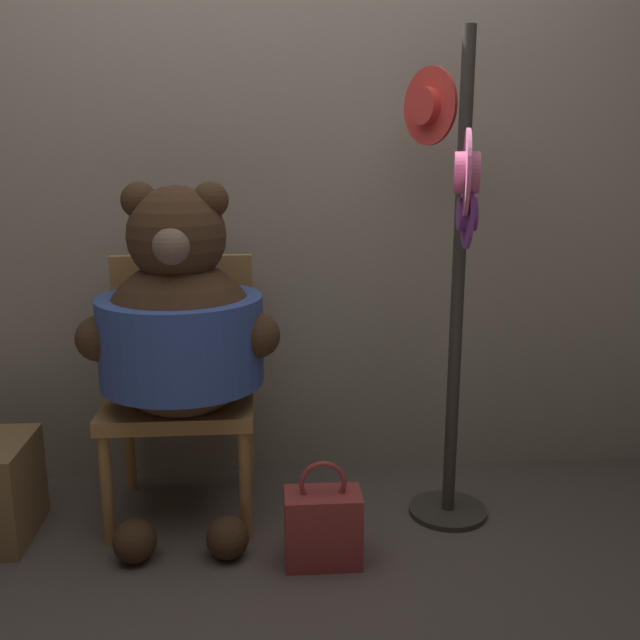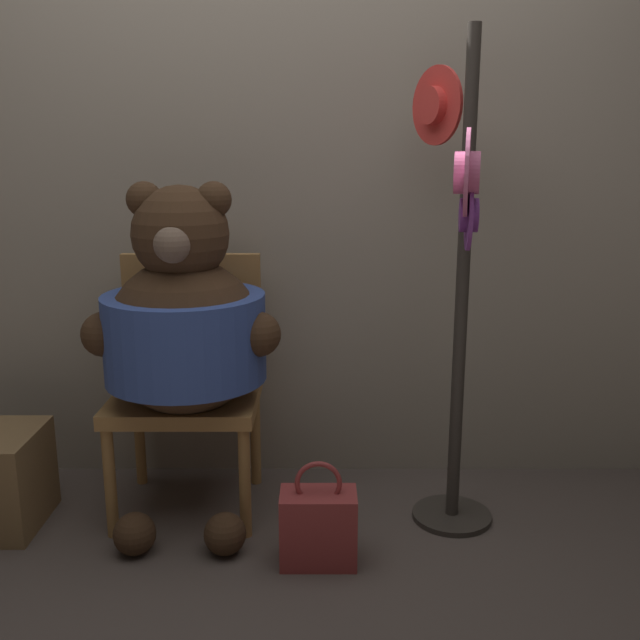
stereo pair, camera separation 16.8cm
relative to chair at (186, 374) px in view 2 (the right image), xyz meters
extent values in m
plane|color=#4C423D|center=(0.31, -0.42, -0.49)|extent=(14.00, 14.00, 0.00)
cube|color=gray|center=(0.31, 0.30, 0.70)|extent=(8.00, 0.10, 2.38)
cylinder|color=#9E703D|center=(-0.23, -0.28, -0.30)|extent=(0.04, 0.04, 0.39)
cylinder|color=#9E703D|center=(0.23, -0.28, -0.30)|extent=(0.04, 0.04, 0.39)
cylinder|color=#9E703D|center=(-0.23, 0.12, -0.30)|extent=(0.04, 0.04, 0.39)
cylinder|color=#9E703D|center=(0.23, 0.12, -0.30)|extent=(0.04, 0.04, 0.39)
cube|color=#9E703D|center=(0.00, -0.08, -0.07)|extent=(0.51, 0.46, 0.05)
cube|color=#9E703D|center=(0.00, 0.13, 0.19)|extent=(0.51, 0.04, 0.47)
sphere|color=#3D2819|center=(0.02, -0.15, 0.18)|extent=(0.54, 0.54, 0.54)
cylinder|color=#334C99|center=(0.02, -0.15, 0.18)|extent=(0.55, 0.55, 0.29)
sphere|color=#3D2819|center=(0.02, -0.15, 0.53)|extent=(0.32, 0.32, 0.32)
sphere|color=#3D2819|center=(-0.09, -0.15, 0.64)|extent=(0.12, 0.12, 0.12)
sphere|color=#3D2819|center=(0.14, -0.15, 0.64)|extent=(0.12, 0.12, 0.12)
sphere|color=brown|center=(0.02, -0.29, 0.51)|extent=(0.12, 0.12, 0.12)
sphere|color=#3D2819|center=(-0.23, -0.22, 0.21)|extent=(0.15, 0.15, 0.15)
sphere|color=#3D2819|center=(0.28, -0.22, 0.21)|extent=(0.15, 0.15, 0.15)
sphere|color=#3D2819|center=(-0.12, -0.39, -0.42)|extent=(0.14, 0.14, 0.14)
sphere|color=#3D2819|center=(0.17, -0.39, -0.42)|extent=(0.14, 0.14, 0.14)
cylinder|color=#332D28|center=(0.95, -0.16, -0.48)|extent=(0.28, 0.28, 0.02)
cylinder|color=#332D28|center=(0.95, -0.16, 0.34)|extent=(0.04, 0.04, 1.67)
cylinder|color=#7A388E|center=(0.94, -0.29, 0.60)|extent=(0.04, 0.22, 0.22)
cylinder|color=#7A388E|center=(0.94, -0.29, 0.60)|extent=(0.07, 0.11, 0.10)
cylinder|color=red|center=(0.87, -0.01, 0.94)|extent=(0.13, 0.23, 0.26)
cylinder|color=red|center=(0.87, -0.01, 0.94)|extent=(0.13, 0.15, 0.12)
cylinder|color=#D16693|center=(0.91, -0.33, 0.73)|extent=(0.07, 0.26, 0.26)
cylinder|color=#D16693|center=(0.91, -0.33, 0.73)|extent=(0.10, 0.14, 0.12)
cube|color=maroon|center=(0.47, -0.44, -0.37)|extent=(0.24, 0.14, 0.24)
torus|color=maroon|center=(0.47, -0.44, -0.22)|extent=(0.15, 0.02, 0.15)
camera|label=1|loc=(0.31, -2.47, 0.80)|focal=40.00mm
camera|label=2|loc=(0.48, -2.48, 0.80)|focal=40.00mm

